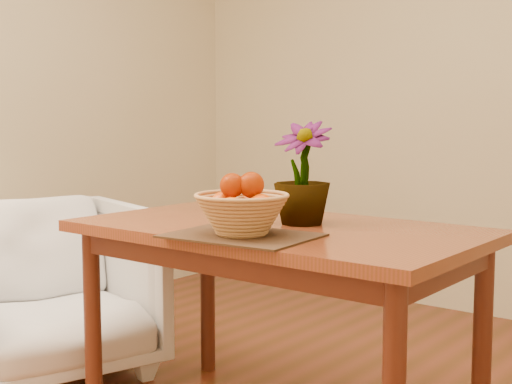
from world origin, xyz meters
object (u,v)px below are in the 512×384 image
Objects in this scene: table at (278,250)px; wicker_basket at (242,216)px; potted_plant at (302,173)px; armchair at (49,281)px.

wicker_basket is at bearing -78.25° from table.
armchair is (-1.18, -0.22, -0.52)m from potted_plant.
potted_plant is 0.44× the size of armchair.
wicker_basket is at bearing -100.21° from potted_plant.
table is 1.16m from armchair.
table is 1.69× the size of armchair.
armchair is (-1.18, 0.12, -0.40)m from wicker_basket.
wicker_basket reaches higher than armchair.
table is 0.31m from wicker_basket.
wicker_basket is 0.35m from potted_plant.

